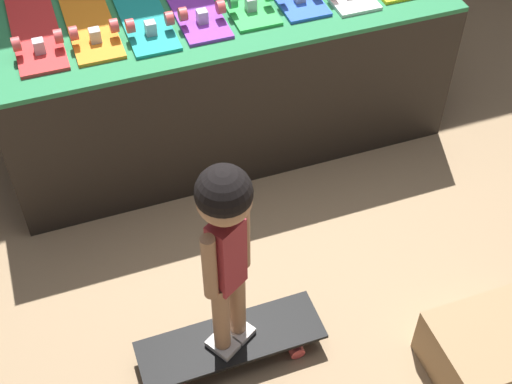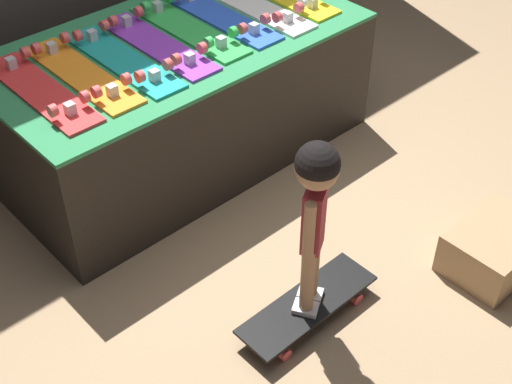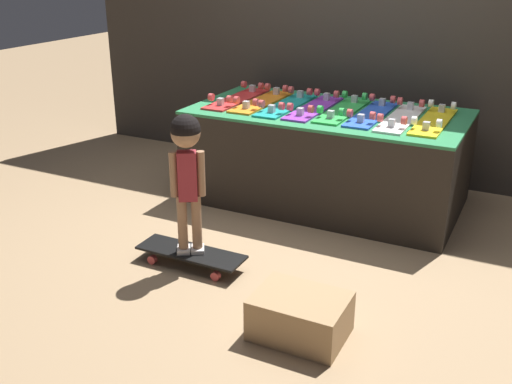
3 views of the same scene
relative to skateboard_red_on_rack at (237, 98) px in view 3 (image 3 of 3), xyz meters
The scene contains 14 objects.
ground_plane 1.20m from the skateboard_red_on_rack, 43.05° to the right, with size 16.00×16.00×0.00m, color #9E7F5B.
back_wall 1.15m from the skateboard_red_on_rack, 45.53° to the left, with size 4.94×0.10×2.42m.
display_rack 0.80m from the skateboard_red_on_rack, ahead, with size 1.88×1.00×0.67m.
skateboard_red_on_rack is the anchor object (origin of this frame).
skateboard_orange_on_rack 0.21m from the skateboard_red_on_rack, ahead, with size 0.18×0.76×0.09m.
skateboard_teal_on_rack 0.41m from the skateboard_red_on_rack, ahead, with size 0.18×0.76×0.09m.
skateboard_purple_on_rack 0.62m from the skateboard_red_on_rack, ahead, with size 0.18×0.76×0.09m.
skateboard_green_on_rack 0.82m from the skateboard_red_on_rack, ahead, with size 0.18×0.76×0.09m.
skateboard_blue_on_rack 1.03m from the skateboard_red_on_rack, ahead, with size 0.18×0.76×0.09m.
skateboard_white_on_rack 1.24m from the skateboard_red_on_rack, ahead, with size 0.18×0.76×0.09m.
skateboard_yellow_on_rack 1.44m from the skateboard_red_on_rack, ahead, with size 0.18×0.76×0.09m.
skateboard_on_floor 1.47m from the skateboard_red_on_rack, 73.57° to the right, with size 0.65×0.20×0.09m.
child 1.34m from the skateboard_red_on_rack, 73.57° to the right, with size 0.18×0.17×0.81m.
storage_box 2.11m from the skateboard_red_on_rack, 53.52° to the right, with size 0.43×0.32×0.21m.
Camera 3 is at (1.38, -3.20, 1.69)m, focal length 42.00 mm.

